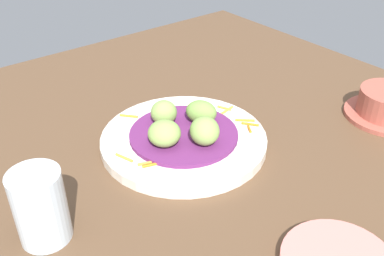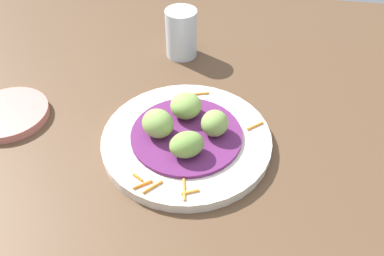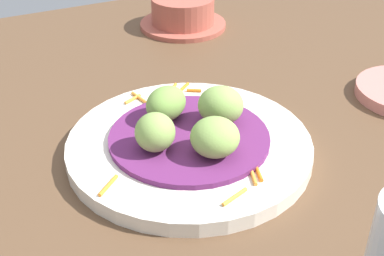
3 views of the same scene
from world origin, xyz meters
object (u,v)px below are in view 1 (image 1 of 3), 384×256
at_px(guac_scoop_right, 201,112).
at_px(guac_scoop_back, 164,113).
at_px(guac_scoop_left, 164,133).
at_px(water_glass, 40,207).
at_px(main_plate, 184,140).
at_px(guac_scoop_center, 205,131).

height_order(guac_scoop_right, guac_scoop_back, guac_scoop_back).
relative_size(guac_scoop_left, water_glass, 0.52).
relative_size(guac_scoop_back, water_glass, 0.44).
relative_size(main_plate, guac_scoop_left, 5.29).
height_order(main_plate, water_glass, water_glass).
height_order(guac_scoop_right, water_glass, water_glass).
distance_m(main_plate, water_glass, 0.27).
bearing_deg(guac_scoop_center, main_plate, 10.46).
bearing_deg(guac_scoop_left, water_glass, 102.02).
distance_m(guac_scoop_right, guac_scoop_back, 0.06).
distance_m(guac_scoop_center, water_glass, 0.27).
relative_size(guac_scoop_center, guac_scoop_right, 0.97).
bearing_deg(guac_scoop_back, guac_scoop_center, -169.54).
distance_m(guac_scoop_right, water_glass, 0.31).
bearing_deg(main_plate, water_glass, 101.76).
bearing_deg(guac_scoop_back, main_plate, -169.54).
height_order(guac_scoop_center, guac_scoop_right, guac_scoop_center).
height_order(guac_scoop_left, guac_scoop_right, guac_scoop_left).
bearing_deg(guac_scoop_center, water_glass, 92.27).
bearing_deg(water_glass, guac_scoop_right, -78.42).
xyz_separation_m(main_plate, guac_scoop_center, (-0.04, -0.01, 0.04)).
xyz_separation_m(guac_scoop_left, guac_scoop_back, (0.05, -0.04, 0.00)).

